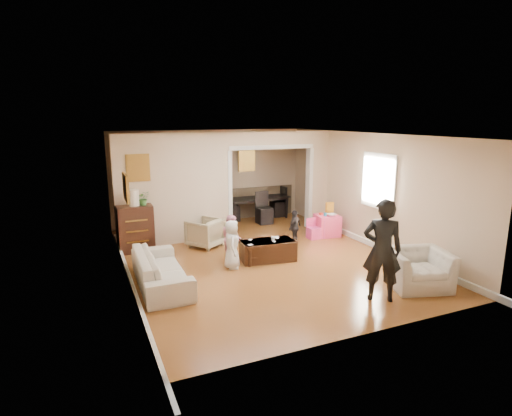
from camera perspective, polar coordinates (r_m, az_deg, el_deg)
name	(u,v)px	position (r m, az deg, el deg)	size (l,w,h in m)	color
floor	(260,258)	(8.92, 0.51, -6.86)	(7.00, 7.00, 0.00)	#A3622A
partition_left	(175,189)	(9.85, -11.10, 2.58)	(2.75, 0.18, 2.60)	beige
partition_right	(317,179)	(11.29, 8.38, 3.92)	(0.55, 0.18, 2.60)	beige
partition_header	(271,138)	(10.53, 2.09, 9.59)	(2.22, 0.18, 0.35)	beige
window_pane	(379,181)	(9.64, 16.58, 3.58)	(0.03, 0.95, 1.10)	white
framed_art_partition	(138,168)	(9.54, -15.97, 5.36)	(0.45, 0.03, 0.55)	brown
framed_art_sofa_wall	(126,187)	(7.23, -17.52, 2.72)	(0.03, 0.55, 0.40)	brown
framed_art_alcove	(247,161)	(12.08, -1.29, 6.52)	(0.45, 0.03, 0.55)	brown
sofa	(161,269)	(7.63, -12.97, -8.21)	(2.05, 0.80, 0.60)	beige
armchair_back	(205,233)	(9.65, -7.00, -3.40)	(0.70, 0.72, 0.66)	tan
armchair_front	(418,269)	(7.89, 21.40, -7.84)	(1.02, 0.89, 0.66)	beige
dresser	(136,229)	(9.57, -16.24, -2.76)	(0.76, 0.43, 1.04)	#331A0F
table_lamp	(134,198)	(9.42, -16.49, 1.36)	(0.22, 0.22, 0.36)	#F8E6CA
potted_plant	(143,198)	(9.45, -15.28, 1.33)	(0.28, 0.25, 0.32)	#387232
coffee_table	(268,250)	(8.73, 1.62, -5.85)	(1.12, 0.56, 0.42)	#381C11
coffee_cup	(273,239)	(8.65, 2.37, -4.27)	(0.09, 0.09, 0.08)	white
play_table	(327,225)	(10.62, 9.78, -2.37)	(0.55, 0.55, 0.53)	#F94175
cereal_box	(330,208)	(10.67, 10.11, -0.02)	(0.20, 0.07, 0.30)	yellow
cyan_cup	(325,214)	(10.45, 9.53, -0.88)	(0.08, 0.08, 0.08)	teal
toy_block	(321,214)	(10.58, 8.94, -0.77)	(0.08, 0.06, 0.05)	red
play_bowl	(332,215)	(10.48, 10.42, -0.94)	(0.23, 0.23, 0.06)	white
dining_table	(255,208)	(12.21, -0.10, 0.06)	(1.87, 1.04, 0.66)	black
adult_person	(382,250)	(6.99, 17.01, -5.59)	(0.62, 0.41, 1.70)	black
child_kneel_a	(232,244)	(8.20, -3.34, -5.03)	(0.48, 0.31, 0.98)	white
child_kneel_b	(231,238)	(8.66, -3.43, -4.09)	(0.47, 0.37, 0.98)	pink
child_toddler	(295,227)	(9.77, 5.37, -2.66)	(0.48, 0.20, 0.82)	black
craft_papers	(265,240)	(8.69, 1.24, -4.46)	(0.85, 0.43, 0.00)	white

